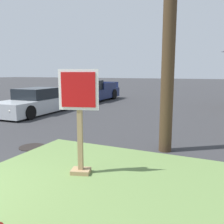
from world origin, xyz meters
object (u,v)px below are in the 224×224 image
pickup_truck_navy (93,92)px  stop_sign (80,125)px  manhole_cover (32,147)px  parked_sedan_silver (35,103)px

pickup_truck_navy → stop_sign: bearing=-62.0°
manhole_cover → pickup_truck_navy: (-3.79, 10.24, 0.61)m
manhole_cover → parked_sedan_silver: bearing=130.7°
manhole_cover → pickup_truck_navy: bearing=110.3°
stop_sign → pickup_truck_navy: size_ratio=0.37×
parked_sedan_silver → pickup_truck_navy: size_ratio=0.82×
parked_sedan_silver → pickup_truck_navy: 5.88m
stop_sign → pickup_truck_navy: stop_sign is taller
parked_sedan_silver → pickup_truck_navy: (-0.04, 5.88, 0.07)m
pickup_truck_navy → manhole_cover: bearing=-69.7°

